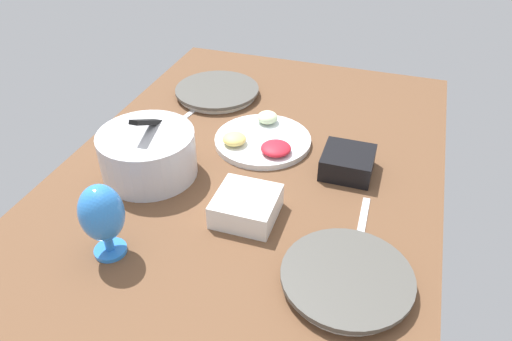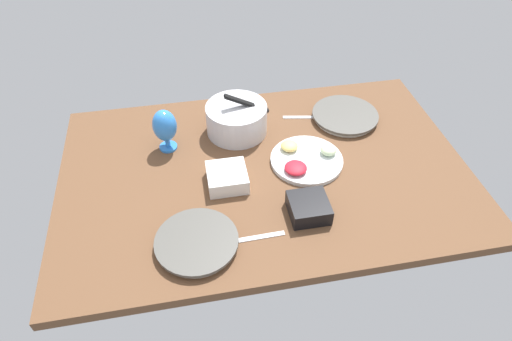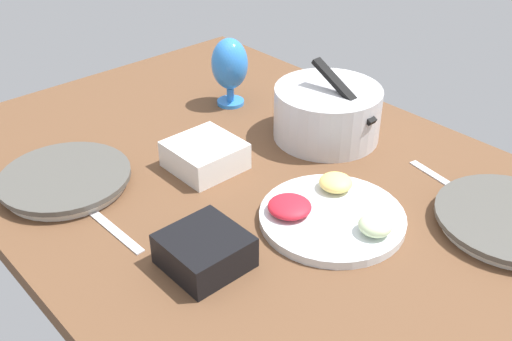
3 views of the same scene
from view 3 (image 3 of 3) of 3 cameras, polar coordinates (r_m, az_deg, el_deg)
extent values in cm
cube|color=brown|center=(130.61, 1.33, -2.27)|extent=(160.00, 104.00, 4.00)
cylinder|color=silver|center=(135.54, -17.67, -1.07)|extent=(25.79, 25.79, 1.92)
cylinder|color=#4E4C47|center=(134.73, -17.78, -0.52)|extent=(28.04, 28.04, 1.15)
cylinder|color=silver|center=(127.62, 23.09, -4.62)|extent=(27.03, 27.03, 1.79)
cylinder|color=#4E4C47|center=(126.82, 23.22, -4.10)|extent=(29.38, 29.38, 1.08)
cylinder|color=silver|center=(146.57, 6.79, 5.46)|extent=(25.89, 25.89, 12.83)
cylinder|color=white|center=(144.88, 6.89, 6.82)|extent=(23.30, 23.30, 2.31)
cube|color=black|center=(140.72, 8.36, 7.54)|extent=(18.88, 2.65, 10.78)
cylinder|color=silver|center=(119.82, 7.27, -4.47)|extent=(29.07, 29.07, 1.80)
ellipsoid|color=beige|center=(114.72, 11.32, -5.14)|extent=(6.44, 6.44, 3.56)
ellipsoid|color=#F9E072|center=(125.75, 7.62, -1.14)|extent=(6.99, 6.99, 3.19)
ellipsoid|color=red|center=(118.22, 3.22, -3.45)|extent=(8.74, 8.74, 2.69)
cylinder|color=#3181E2|center=(164.75, -2.44, 6.55)|extent=(7.38, 7.38, 1.00)
cylinder|color=#3181E2|center=(163.74, -2.46, 7.29)|extent=(2.00, 2.00, 3.70)
ellipsoid|color=#3181E2|center=(160.21, -2.53, 10.14)|extent=(9.75, 9.75, 13.91)
cube|color=black|center=(107.84, -4.93, -7.62)|extent=(13.78, 13.78, 6.30)
cube|color=tan|center=(106.56, -4.98, -6.79)|extent=(11.30, 11.30, 2.02)
cube|color=white|center=(135.03, -4.90, 1.47)|extent=(14.87, 14.87, 6.26)
cube|color=#F9E072|center=(134.01, -4.94, 2.20)|extent=(12.19, 12.19, 2.00)
cube|color=silver|center=(119.81, -13.34, -5.56)|extent=(18.04, 2.26, 0.60)
cube|color=silver|center=(137.48, 17.32, -0.82)|extent=(18.04, 4.93, 0.60)
camera|label=1|loc=(1.83, -35.24, 30.00)|focal=34.15mm
camera|label=2|loc=(1.26, -83.80, 30.65)|focal=30.98mm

